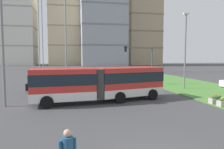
# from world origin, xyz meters

# --- Properties ---
(articulated_bus) EXTENTS (11.98, 4.52, 3.00)m
(articulated_bus) POSITION_xyz_m (-0.74, 11.72, 1.65)
(articulated_bus) COLOR red
(articulated_bus) RESTS_ON ground
(car_black_sedan) EXTENTS (4.60, 2.49, 1.58)m
(car_black_sedan) POSITION_xyz_m (-6.04, 18.61, 0.75)
(car_black_sedan) COLOR black
(car_black_sedan) RESTS_ON ground
(flower_planter_3) EXTENTS (1.10, 0.56, 0.74)m
(flower_planter_3) POSITION_xyz_m (8.65, 8.71, 0.43)
(flower_planter_3) COLOR #B7AD9E
(flower_planter_3) RESTS_ON grass_median
(traffic_light_far_right) EXTENTS (4.35, 0.28, 5.51)m
(traffic_light_far_right) POSITION_xyz_m (6.75, 22.00, 3.86)
(traffic_light_far_right) COLOR #474C51
(traffic_light_far_right) RESTS_ON ground
(streetlight_left) EXTENTS (0.70, 0.28, 9.35)m
(streetlight_left) POSITION_xyz_m (-8.50, 11.30, 5.12)
(streetlight_left) COLOR slate
(streetlight_left) RESTS_ON ground
(streetlight_median) EXTENTS (0.70, 0.28, 9.33)m
(streetlight_median) POSITION_xyz_m (10.55, 17.05, 5.11)
(streetlight_median) COLOR slate
(streetlight_median) RESTS_ON ground
(apartment_tower_west) EXTENTS (19.05, 17.62, 35.87)m
(apartment_tower_west) POSITION_xyz_m (-30.00, 105.43, 17.95)
(apartment_tower_west) COLOR silver
(apartment_tower_west) RESTS_ON ground
(apartment_tower_westcentre) EXTENTS (18.19, 16.62, 47.71)m
(apartment_tower_westcentre) POSITION_xyz_m (-4.98, 107.16, 23.87)
(apartment_tower_westcentre) COLOR beige
(apartment_tower_westcentre) RESTS_ON ground
(apartment_tower_centre) EXTENTS (20.73, 16.01, 53.97)m
(apartment_tower_centre) POSITION_xyz_m (11.87, 92.08, 27.01)
(apartment_tower_centre) COLOR #9EA3AD
(apartment_tower_centre) RESTS_ON ground
(apartment_tower_eastcentre) EXTENTS (17.11, 16.39, 50.93)m
(apartment_tower_eastcentre) POSITION_xyz_m (34.84, 102.51, 25.49)
(apartment_tower_eastcentre) COLOR tan
(apartment_tower_eastcentre) RESTS_ON ground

